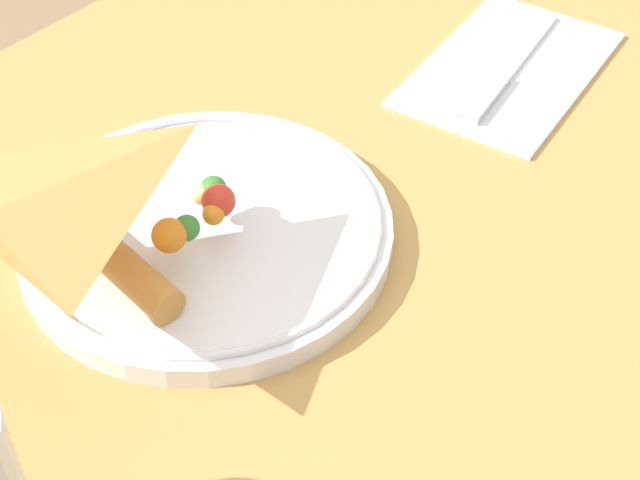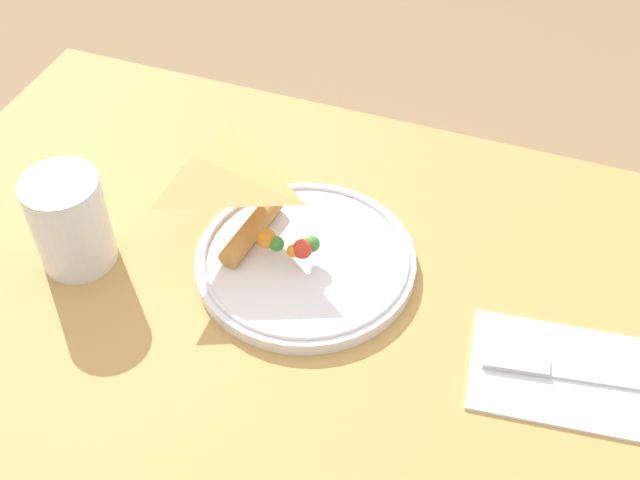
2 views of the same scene
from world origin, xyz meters
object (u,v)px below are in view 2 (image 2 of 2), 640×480
butter_knife (562,371)px  plate_pizza (304,257)px  milk_glass (71,224)px  dining_table (303,360)px  napkin_folded (570,375)px

butter_knife → plate_pizza: bearing=160.8°
milk_glass → butter_knife: 0.55m
plate_pizza → milk_glass: size_ratio=2.16×
plate_pizza → milk_glass: milk_glass is taller
dining_table → milk_glass: bearing=-171.1°
dining_table → plate_pizza: size_ratio=4.09×
dining_table → napkin_folded: 0.33m
milk_glass → napkin_folded: bearing=2.7°
milk_glass → napkin_folded: milk_glass is taller
milk_glass → napkin_folded: (0.56, 0.03, -0.05)m
plate_pizza → milk_glass: (-0.25, -0.08, 0.04)m
dining_table → napkin_folded: bearing=-2.8°
butter_knife → milk_glass: bearing=173.1°
milk_glass → napkin_folded: size_ratio=0.54×
napkin_folded → plate_pizza: bearing=170.8°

